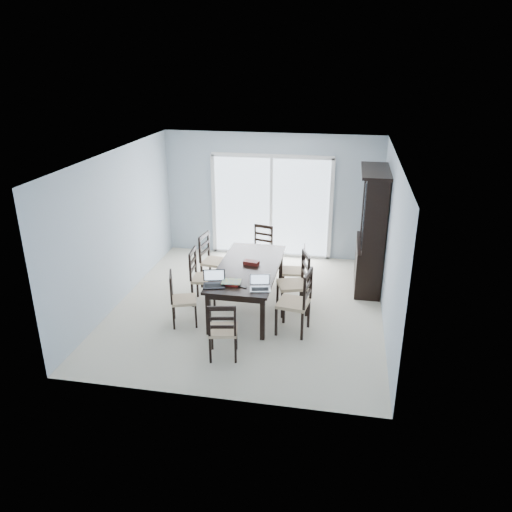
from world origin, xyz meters
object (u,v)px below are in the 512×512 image
object	(u,v)px
chair_end_near	(223,325)
game_box	(251,263)
china_hutch	(372,232)
chair_left_near	(178,293)
dining_table	(248,271)
hot_tub	(257,220)
chair_right_near	(300,296)
chair_end_far	(262,244)
cell_phone	(243,287)
chair_right_far	(298,265)
chair_right_mid	(298,276)
chair_left_mid	(199,271)
chair_left_far	(210,254)
laptop_dark	(214,283)
laptop_silver	(260,287)

from	to	relation	value
chair_end_near	game_box	xyz separation A→B (m)	(0.07, 1.74, 0.23)
china_hutch	chair_left_near	xyz separation A→B (m)	(-3.00, -2.02, -0.53)
dining_table	hot_tub	size ratio (longest dim) A/B	1.12
chair_left_near	game_box	xyz separation A→B (m)	(1.01, 0.87, 0.24)
chair_right_near	chair_end_far	distance (m)	2.50
chair_end_far	cell_phone	xyz separation A→B (m)	(0.13, -2.40, 0.19)
chair_right_far	game_box	size ratio (longest dim) A/B	4.01
dining_table	chair_right_near	size ratio (longest dim) A/B	1.83
china_hutch	chair_right_mid	size ratio (longest dim) A/B	1.83
dining_table	chair_right_mid	xyz separation A→B (m)	(0.84, 0.02, -0.04)
chair_right_mid	cell_phone	size ratio (longest dim) A/B	10.91
chair_left_near	chair_right_far	size ratio (longest dim) A/B	1.00
chair_end_near	chair_left_mid	bearing A→B (deg)	105.41
dining_table	chair_left_far	xyz separation A→B (m)	(-0.88, 0.78, -0.07)
chair_end_near	dining_table	bearing A→B (deg)	77.92
laptop_dark	cell_phone	bearing A→B (deg)	-8.10
chair_left_near	chair_right_mid	distance (m)	1.98
chair_left_mid	chair_left_far	xyz separation A→B (m)	(-0.02, 0.75, 0.01)
chair_end_near	laptop_dark	xyz separation A→B (m)	(-0.33, 0.80, 0.26)
chair_end_far	cell_phone	distance (m)	2.41
chair_left_far	game_box	world-z (taller)	chair_left_far
chair_left_near	laptop_dark	size ratio (longest dim) A/B	2.68
chair_right_near	hot_tub	world-z (taller)	chair_right_near
china_hutch	chair_left_far	bearing A→B (deg)	-170.88
chair_right_far	cell_phone	bearing A→B (deg)	150.29
chair_left_mid	chair_left_far	world-z (taller)	chair_left_far
chair_right_far	chair_left_far	bearing A→B (deg)	82.56
laptop_silver	cell_phone	distance (m)	0.27
chair_left_far	chair_left_near	bearing A→B (deg)	4.62
chair_right_mid	cell_phone	world-z (taller)	chair_right_mid
chair_right_near	laptop_silver	distance (m)	0.63
chair_left_far	chair_right_far	distance (m)	1.65
chair_right_near	chair_right_far	size ratio (longest dim) A/B	1.18
china_hutch	game_box	world-z (taller)	china_hutch
chair_right_mid	laptop_dark	world-z (taller)	chair_right_mid
chair_right_far	chair_left_near	bearing A→B (deg)	125.11
dining_table	chair_right_near	world-z (taller)	chair_right_near
chair_left_near	chair_end_near	size ratio (longest dim) A/B	0.99
chair_left_mid	laptop_dark	bearing A→B (deg)	26.18
chair_right_far	chair_end_far	distance (m)	1.21
chair_left_mid	laptop_silver	size ratio (longest dim) A/B	3.22
chair_left_near	hot_tub	xyz separation A→B (m)	(0.52, 4.14, -0.05)
chair_left_mid	chair_right_mid	world-z (taller)	chair_right_mid
chair_left_far	chair_end_near	size ratio (longest dim) A/B	1.10
chair_left_far	hot_tub	distance (m)	2.63
chair_right_mid	hot_tub	world-z (taller)	chair_right_mid
dining_table	chair_end_far	world-z (taller)	chair_end_far
chair_right_near	cell_phone	xyz separation A→B (m)	(-0.86, -0.11, 0.12)
game_box	chair_end_far	bearing A→B (deg)	93.29
china_hutch	chair_right_near	distance (m)	2.26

